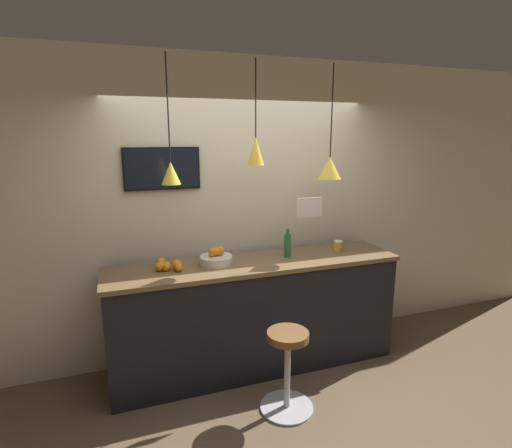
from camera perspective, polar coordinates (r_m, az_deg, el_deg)
name	(u,v)px	position (r m, az deg, el deg)	size (l,w,h in m)	color
ground_plane	(285,410)	(3.57, 4.16, -25.03)	(14.00, 14.00, 0.00)	brown
back_wall	(242,210)	(3.95, -2.05, 1.97)	(8.00, 0.06, 2.90)	beige
service_counter	(256,314)	(3.86, 0.00, -12.77)	(2.70, 0.63, 1.05)	black
bar_stool	(287,362)	(3.36, 4.51, -19.09)	(0.43, 0.43, 0.68)	#B7B7BC
fruit_bowl	(216,259)	(3.58, -5.70, -4.95)	(0.29, 0.29, 0.16)	beige
orange_pile	(167,265)	(3.51, -12.61, -5.80)	(0.23, 0.25, 0.09)	orange
juice_bottle	(287,245)	(3.78, 4.51, -3.00)	(0.06, 0.06, 0.27)	#286B33
spread_jar	(338,246)	(4.04, 11.65, -3.09)	(0.08, 0.08, 0.11)	gold
pendant_lamp_left	(171,172)	(3.33, -12.08, 7.33)	(0.16, 0.16, 1.02)	black
pendant_lamp_middle	(256,151)	(3.49, -0.04, 10.42)	(0.15, 0.15, 0.88)	black
pendant_lamp_right	(330,167)	(3.81, 10.48, 7.97)	(0.22, 0.22, 1.02)	black
mounted_tv	(162,169)	(3.69, -13.28, 7.71)	(0.67, 0.04, 0.38)	black
hanging_menu_board	(309,207)	(3.48, 7.65, 2.37)	(0.24, 0.01, 0.17)	white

